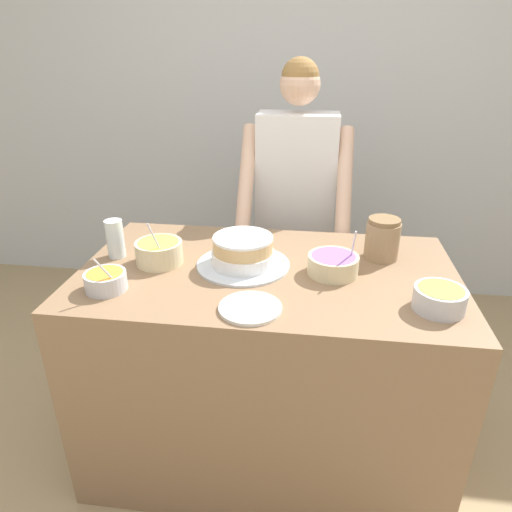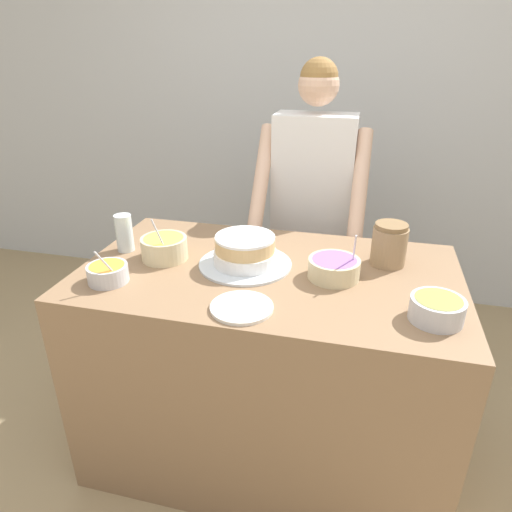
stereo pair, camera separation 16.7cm
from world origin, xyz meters
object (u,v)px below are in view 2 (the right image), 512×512
Objects in this scene: frosting_bowl_olive at (437,309)px; stoneware_jar at (389,244)px; frosting_bowl_yellow at (164,247)px; drinking_glass at (124,233)px; cake at (245,253)px; frosting_bowl_orange at (108,273)px; ceramic_plate at (242,307)px; frosting_bowl_purple at (334,268)px; person_baker at (313,194)px.

stoneware_jar reaches higher than frosting_bowl_olive.
frosting_bowl_yellow reaches higher than drinking_glass.
cake is at bearing 161.10° from frosting_bowl_olive.
frosting_bowl_orange is at bearing -74.31° from drinking_glass.
ceramic_plate is (0.59, -0.33, -0.07)m from drinking_glass.
frosting_bowl_purple reaches higher than cake.
frosting_bowl_olive is at bearing 0.90° from frosting_bowl_orange.
cake is 2.43× the size of frosting_bowl_orange.
cake is at bearing -164.72° from stoneware_jar.
cake is 0.52m from drinking_glass.
ceramic_plate is at bearing -76.84° from cake.
frosting_bowl_orange is 0.77× the size of frosting_bowl_yellow.
frosting_bowl_yellow is (0.12, 0.23, 0.01)m from frosting_bowl_orange.
ceramic_plate is (-0.09, -1.05, -0.07)m from person_baker.
drinking_glass is at bearing 169.36° from frosting_bowl_yellow.
ceramic_plate is at bearing -7.25° from frosting_bowl_orange.
stoneware_jar is at bearing 45.00° from ceramic_plate.
frosting_bowl_purple is at bearing -76.60° from person_baker.
drinking_glass is at bearing 105.69° from frosting_bowl_orange.
ceramic_plate is at bearing -135.00° from stoneware_jar.
frosting_bowl_purple reaches higher than frosting_bowl_olive.
ceramic_plate is at bearing -132.39° from frosting_bowl_purple.
frosting_bowl_orange is (-0.60, -0.99, -0.04)m from person_baker.
person_baker reaches higher than frosting_bowl_olive.
drinking_glass is (-0.19, 0.04, 0.03)m from frosting_bowl_yellow.
person_baker is 0.76m from cake.
cake is 0.33m from ceramic_plate.
drinking_glass is (-1.19, 0.25, 0.04)m from frosting_bowl_olive.
frosting_bowl_purple is at bearing -139.07° from stoneware_jar.
frosting_bowl_orange is 0.96× the size of drinking_glass.
stoneware_jar is (0.53, 0.15, 0.03)m from cake.
frosting_bowl_orange is at bearing 172.75° from ceramic_plate.
frosting_bowl_purple is 1.14× the size of stoneware_jar.
frosting_bowl_yellow is (-0.49, -0.76, -0.03)m from person_baker.
frosting_bowl_yellow is (-0.67, 0.00, 0.01)m from frosting_bowl_purple.
cake is at bearing 3.16° from frosting_bowl_yellow.
cake is (-0.16, -0.74, -0.02)m from person_baker.
cake is at bearing 103.16° from ceramic_plate.
cake is 1.90× the size of frosting_bowl_purple.
frosting_bowl_yellow is at bearing -176.84° from cake.
frosting_bowl_yellow is 1.16× the size of frosting_bowl_olive.
ceramic_plate is (-0.27, -0.29, -0.03)m from frosting_bowl_purple.
frosting_bowl_olive is at bearing -32.17° from frosting_bowl_purple.
frosting_bowl_purple is 0.99× the size of frosting_bowl_yellow.
frosting_bowl_purple is 0.67m from frosting_bowl_yellow.
person_baker is at bearing 122.19° from stoneware_jar.
frosting_bowl_orange is 1.05m from stoneware_jar.
cake reaches higher than ceramic_plate.
person_baker is 4.51× the size of cake.
person_baker is 8.45× the size of frosting_bowl_yellow.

